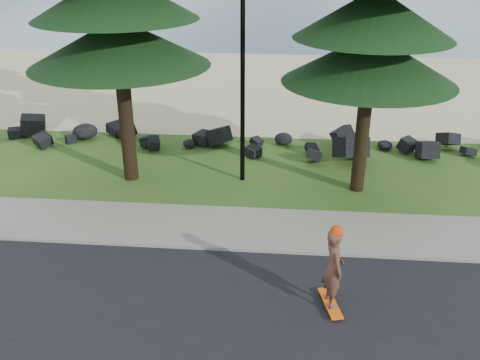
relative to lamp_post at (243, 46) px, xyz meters
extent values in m
plane|color=#2F541A|center=(0.00, -3.20, -4.13)|extent=(160.00, 160.00, 0.00)
cube|color=black|center=(0.00, -7.70, -4.12)|extent=(160.00, 7.00, 0.02)
cube|color=gray|center=(0.00, -4.10, -4.08)|extent=(160.00, 0.20, 0.10)
cube|color=gray|center=(0.00, -3.00, -4.09)|extent=(160.00, 2.00, 0.08)
cube|color=tan|center=(0.00, 11.30, -4.13)|extent=(160.00, 15.00, 0.01)
cube|color=#345464|center=(0.00, 47.80, -4.13)|extent=(160.00, 58.00, 0.01)
cylinder|color=black|center=(0.00, 0.00, -0.13)|extent=(0.14, 0.14, 8.00)
cube|color=#F9600E|center=(2.35, -6.10, -4.03)|extent=(0.48, 1.06, 0.03)
imported|color=brown|center=(2.35, -6.10, -3.16)|extent=(0.54, 0.71, 1.72)
sphere|color=#C43A0A|center=(2.35, -6.10, -2.33)|extent=(0.28, 0.28, 0.28)
camera|label=1|loc=(1.27, -15.17, 2.97)|focal=40.00mm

